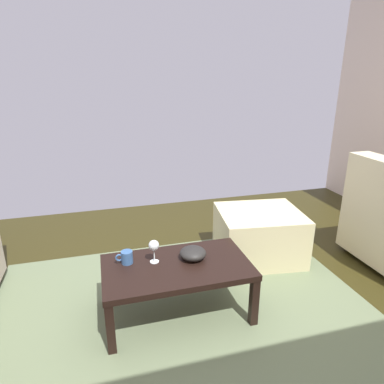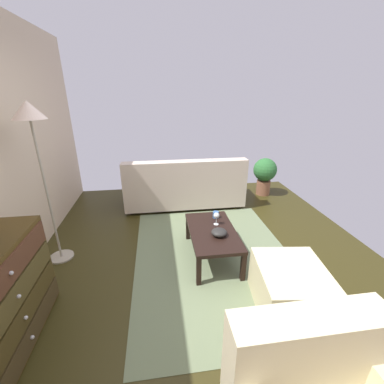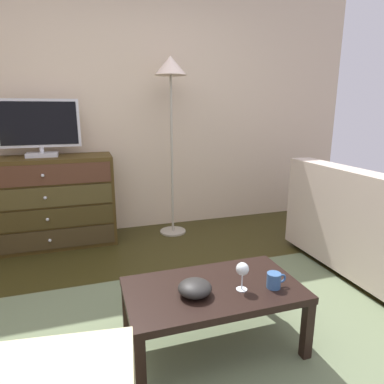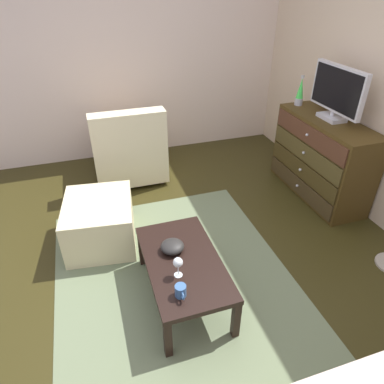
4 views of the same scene
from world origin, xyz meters
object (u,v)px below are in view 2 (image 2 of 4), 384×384
wine_glass (216,216)px  mug (216,215)px  coffee_table (212,234)px  bowl_decorative (219,232)px  ottoman (290,289)px  potted_plant (265,173)px  couch_large (184,186)px  standing_lamp (32,127)px

wine_glass → mug: wine_glass is taller
coffee_table → mug: (0.31, -0.11, 0.09)m
bowl_decorative → ottoman: (-0.74, -0.50, -0.20)m
wine_glass → potted_plant: potted_plant is taller
wine_glass → mug: 0.19m
wine_glass → couch_large: couch_large is taller
ottoman → wine_glass: bearing=25.1°
coffee_table → mug: mug is taller
mug → standing_lamp: bearing=91.9°
potted_plant → wine_glass: bearing=141.9°
coffee_table → couch_large: couch_large is taller
wine_glass → coffee_table: bearing=151.2°
coffee_table → bowl_decorative: bearing=-159.1°
ottoman → potted_plant: 2.88m
standing_lamp → ottoman: bearing=-115.1°
mug → standing_lamp: 2.25m
couch_large → potted_plant: size_ratio=2.81×
wine_glass → standing_lamp: size_ratio=0.09×
standing_lamp → wine_glass: bearing=-93.4°
coffee_table → potted_plant: (1.86, -1.43, 0.11)m
mug → standing_lamp: standing_lamp is taller
ottoman → mug: bearing=20.3°
coffee_table → couch_large: (1.61, 0.15, 0.02)m
standing_lamp → potted_plant: bearing=-63.6°
mug → bowl_decorative: bearing=172.0°
coffee_table → wine_glass: 0.22m
standing_lamp → potted_plant: (1.62, -3.26, -1.13)m
couch_large → standing_lamp: 2.48m
ottoman → standing_lamp: bearing=64.9°
standing_lamp → coffee_table: bearing=-97.7°
coffee_table → bowl_decorative: 0.16m
potted_plant → couch_large: bearing=99.2°
bowl_decorative → couch_large: size_ratio=0.09×
bowl_decorative → ottoman: size_ratio=0.26×
wine_glass → ottoman: wine_glass is taller
mug → ottoman: mug is taller
bowl_decorative → wine_glass: bearing=-6.1°
bowl_decorative → ottoman: 0.91m
wine_glass → bowl_decorative: wine_glass is taller
couch_large → ottoman: couch_large is taller
bowl_decorative → couch_large: bearing=6.6°
mug → bowl_decorative: mug is taller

